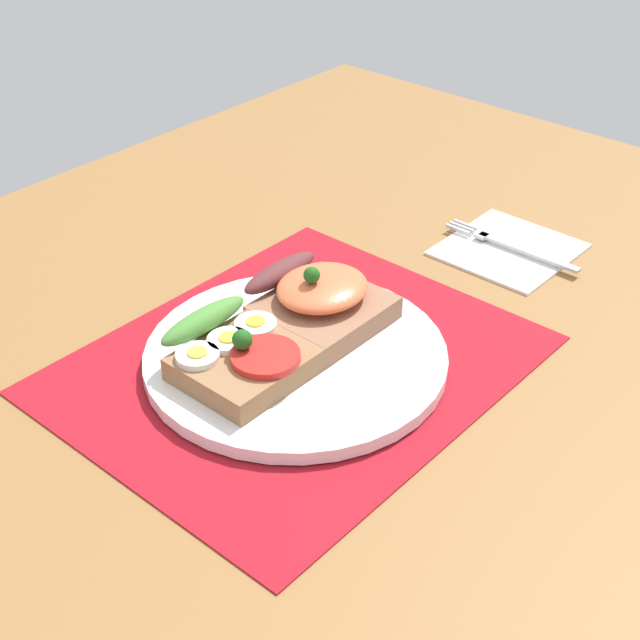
# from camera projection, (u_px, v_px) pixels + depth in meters

# --- Properties ---
(ground_plane) EXTENTS (1.20, 0.90, 0.03)m
(ground_plane) POSITION_uv_depth(u_px,v_px,m) (296.00, 381.00, 0.77)
(ground_plane) COLOR olive
(placemat) EXTENTS (0.36, 0.30, 0.00)m
(placemat) POSITION_uv_depth(u_px,v_px,m) (296.00, 364.00, 0.76)
(placemat) COLOR maroon
(placemat) RESTS_ON ground_plane
(plate) EXTENTS (0.25, 0.25, 0.01)m
(plate) POSITION_uv_depth(u_px,v_px,m) (296.00, 357.00, 0.76)
(plate) COLOR white
(plate) RESTS_ON placemat
(sandwich_egg_tomato) EXTENTS (0.10, 0.10, 0.04)m
(sandwich_egg_tomato) POSITION_uv_depth(u_px,v_px,m) (240.00, 354.00, 0.73)
(sandwich_egg_tomato) COLOR #926945
(sandwich_egg_tomato) RESTS_ON plate
(sandwich_salmon) EXTENTS (0.10, 0.11, 0.05)m
(sandwich_salmon) POSITION_uv_depth(u_px,v_px,m) (319.00, 299.00, 0.79)
(sandwich_salmon) COLOR #94664B
(sandwich_salmon) RESTS_ON plate
(napkin) EXTENTS (0.12, 0.12, 0.01)m
(napkin) POSITION_uv_depth(u_px,v_px,m) (509.00, 248.00, 0.92)
(napkin) COLOR white
(napkin) RESTS_ON ground_plane
(fork) EXTENTS (0.02, 0.15, 0.00)m
(fork) POSITION_uv_depth(u_px,v_px,m) (507.00, 244.00, 0.92)
(fork) COLOR #B7B7BC
(fork) RESTS_ON napkin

